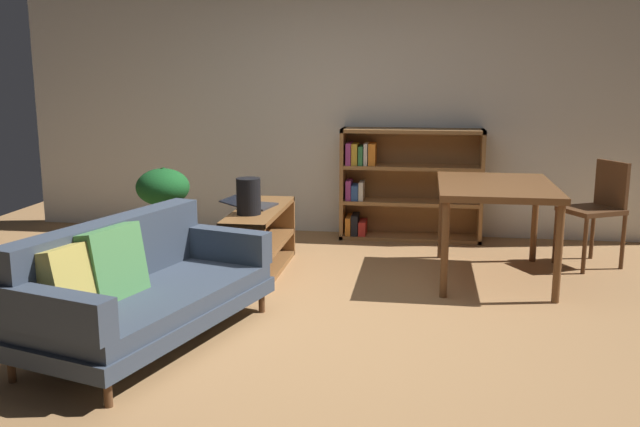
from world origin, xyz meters
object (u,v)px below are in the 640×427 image
Objects in this scene: fabric_couch at (135,285)px; potted_floor_plant at (164,200)px; desk_speaker at (249,196)px; dining_table at (496,193)px; dining_chair_near at (598,206)px; open_laptop at (251,204)px; media_console at (260,241)px; bookshelf at (403,184)px.

fabric_couch is 1.95m from potted_floor_plant.
fabric_couch is at bearing -74.12° from potted_floor_plant.
potted_floor_plant reaches higher than desk_speaker.
dining_chair_near is (0.90, 0.52, -0.17)m from dining_table.
fabric_couch is at bearing -144.79° from dining_chair_near.
desk_speaker is 2.96m from dining_chair_near.
dining_table reaches higher than open_laptop.
potted_floor_plant reaches higher than media_console.
dining_table is at bearing 10.18° from desk_speaker.
fabric_couch is 3.39m from bookshelf.
potted_floor_plant is at bearing 177.21° from dining_table.
desk_speaker is (0.36, 1.39, 0.32)m from fabric_couch.
fabric_couch is 1.74m from open_laptop.
dining_chair_near reaches higher than dining_table.
fabric_couch is at bearing -103.47° from media_console.
dining_table is (2.29, 1.74, 0.33)m from fabric_couch.
fabric_couch is 1.67m from media_console.
dining_chair_near is at bearing -24.95° from bookshelf.
potted_floor_plant is 3.74m from dining_chair_near.
dining_table is at bearing 37.19° from fabric_couch.
dining_chair_near reaches higher than desk_speaker.
bookshelf is at bearing 29.53° from potted_floor_plant.
dining_table is (1.93, 0.35, 0.01)m from desk_speaker.
dining_chair_near reaches higher than open_laptop.
desk_speaker is 0.23× the size of dining_table.
bookshelf reaches higher than dining_table.
dining_chair_near is at bearing 29.75° from dining_table.
open_laptop is at bearing -132.19° from bookshelf.
open_laptop is 0.34m from desk_speaker.
desk_speaker is (-0.03, -0.23, 0.42)m from media_console.
desk_speaker is at bearing 75.45° from fabric_couch.
bookshelf reaches higher than media_console.
fabric_couch is 6.46× the size of desk_speaker.
bookshelf is (1.51, 3.03, 0.18)m from fabric_couch.
bookshelf is (1.12, 1.41, 0.29)m from media_console.
media_console is 2.88m from dining_chair_near.
potted_floor_plant is at bearing 105.88° from fabric_couch.
desk_speaker is at bearing -79.61° from open_laptop.
dining_table is 1.38× the size of dining_chair_near.
fabric_couch is 2.23× the size of potted_floor_plant.
bookshelf reaches higher than potted_floor_plant.
dining_table is 1.52m from bookshelf.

